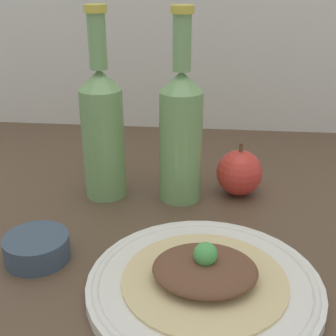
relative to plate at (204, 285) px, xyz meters
The scene contains 7 objects.
ground_plane 11.85cm from the plate, 115.81° to the left, with size 180.00×110.00×4.00cm, color brown.
plate is the anchor object (origin of this frame).
plated_food 2.06cm from the plate, behind, with size 21.02×21.02×5.63cm.
cider_bottle_left 33.45cm from the plate, 125.68° to the left, with size 7.29×7.29×32.45cm.
cider_bottle_right 28.45cm from the plate, 101.58° to the left, with size 7.29×7.29×32.45cm.
apple 28.67cm from the plate, 79.25° to the left, with size 8.17×8.17×9.74cm.
dipping_bowl 24.18cm from the plate, 168.09° to the left, with size 9.17×9.17×3.55cm.
Camera 1 is at (5.10, -58.35, 39.00)cm, focal length 50.00 mm.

